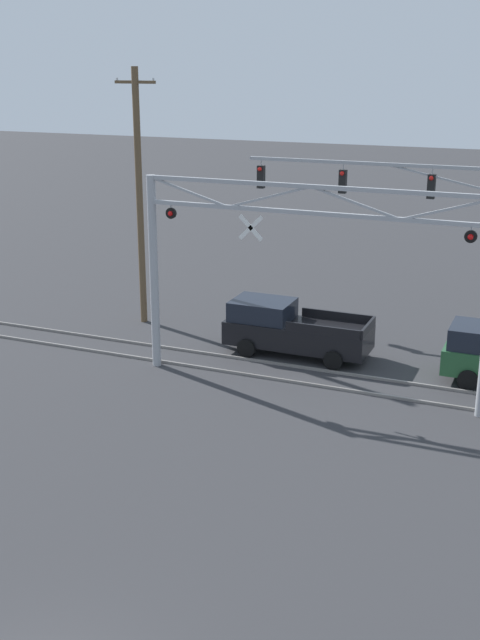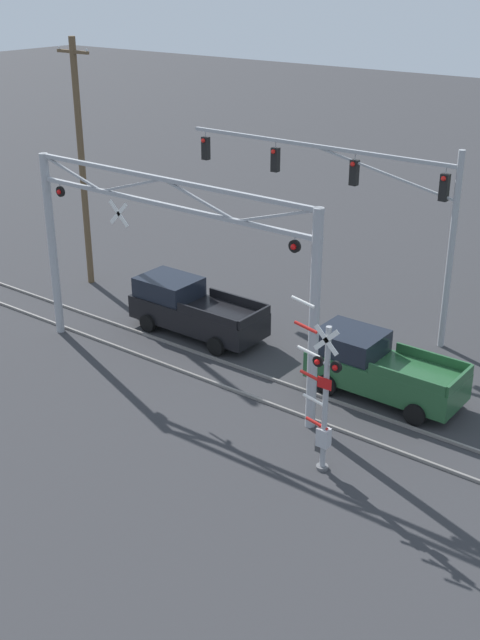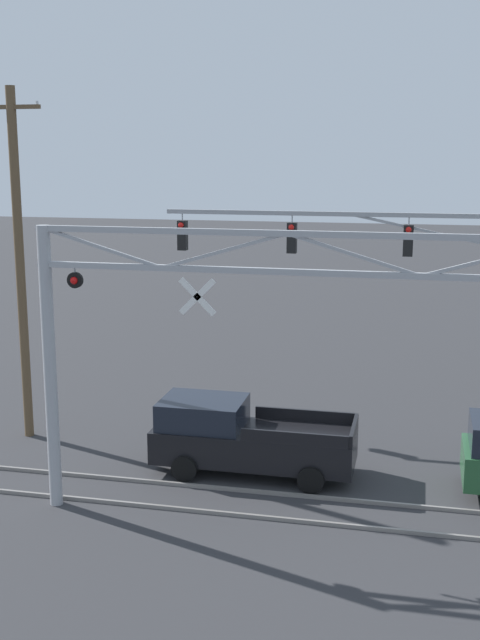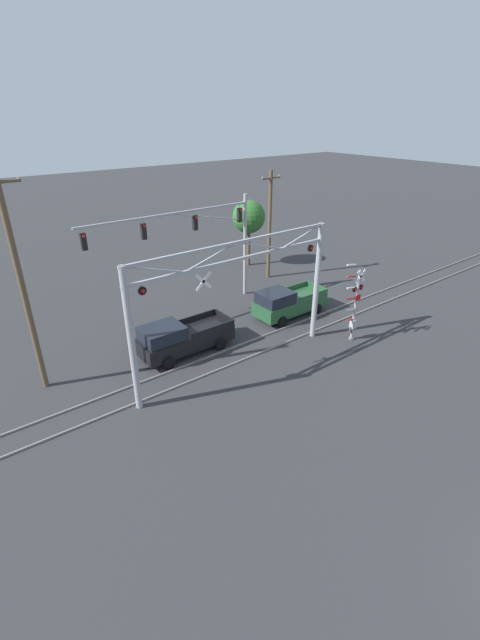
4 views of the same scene
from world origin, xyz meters
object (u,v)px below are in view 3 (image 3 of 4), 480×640
(crossing_gantry, at_px, (285,347))
(traffic_signal_span, at_px, (433,266))
(pickup_truck_lead, at_px, (243,437))
(utility_pole_left, at_px, (20,263))

(crossing_gantry, relative_size, traffic_signal_span, 0.99)
(traffic_signal_span, xyz_separation_m, pickup_truck_lead, (-4.91, -4.73, -4.25))
(traffic_signal_span, bearing_deg, crossing_gantry, -112.61)
(crossing_gantry, distance_m, pickup_truck_lead, 4.88)
(crossing_gantry, height_order, pickup_truck_lead, crossing_gantry)
(traffic_signal_span, bearing_deg, pickup_truck_lead, -136.10)
(crossing_gantry, distance_m, traffic_signal_span, 8.53)
(crossing_gantry, height_order, utility_pole_left, utility_pole_left)
(traffic_signal_span, distance_m, pickup_truck_lead, 8.04)
(pickup_truck_lead, relative_size, utility_pole_left, 0.52)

